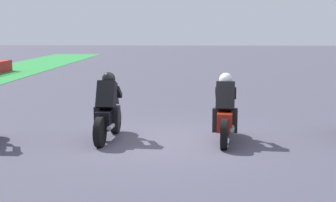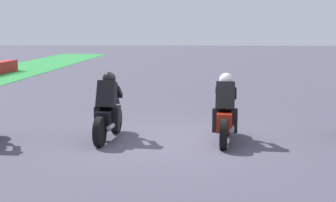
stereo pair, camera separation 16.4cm
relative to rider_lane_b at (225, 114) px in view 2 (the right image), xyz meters
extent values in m
plane|color=#484656|center=(0.03, 1.25, -0.62)|extent=(120.00, 120.00, 0.00)
cube|color=red|center=(16.18, 11.34, -0.30)|extent=(3.17, 0.60, 0.64)
cylinder|color=black|center=(0.70, -0.07, -0.30)|extent=(0.65, 0.20, 0.64)
cylinder|color=black|center=(-0.69, 0.07, -0.30)|extent=(0.65, 0.20, 0.64)
cube|color=#A02212|center=(0.00, 0.00, -0.12)|extent=(1.13, 0.43, 0.40)
ellipsoid|color=#A02212|center=(0.10, -0.01, 0.18)|extent=(0.51, 0.35, 0.24)
cube|color=red|center=(-0.50, 0.05, -0.10)|extent=(0.08, 0.17, 0.08)
cylinder|color=#A5A5AD|center=(-0.36, -0.12, -0.25)|extent=(0.43, 0.14, 0.10)
cube|color=black|center=(-0.10, 0.01, 0.40)|extent=(0.52, 0.45, 0.66)
sphere|color=silver|center=(0.12, -0.01, 0.74)|extent=(0.33, 0.33, 0.30)
cube|color=#5D5497|center=(0.50, -0.05, 0.22)|extent=(0.18, 0.27, 0.23)
cube|color=black|center=(-0.10, 0.21, -0.12)|extent=(0.19, 0.16, 0.52)
cube|color=black|center=(-0.14, -0.19, -0.12)|extent=(0.19, 0.16, 0.52)
cube|color=black|center=(0.30, 0.15, 0.42)|extent=(0.39, 0.14, 0.31)
cube|color=black|center=(0.26, -0.21, 0.42)|extent=(0.39, 0.14, 0.31)
cylinder|color=black|center=(0.80, 2.53, -0.30)|extent=(0.65, 0.20, 0.64)
cylinder|color=black|center=(-0.59, 2.66, -0.30)|extent=(0.65, 0.20, 0.64)
cube|color=black|center=(0.11, 2.60, -0.12)|extent=(1.12, 0.42, 0.40)
ellipsoid|color=black|center=(0.20, 2.59, 0.18)|extent=(0.50, 0.34, 0.24)
cube|color=red|center=(-0.40, 2.64, -0.10)|extent=(0.07, 0.16, 0.08)
cylinder|color=#A5A5AD|center=(-0.26, 2.47, -0.25)|extent=(0.43, 0.14, 0.10)
cube|color=black|center=(0.01, 2.61, 0.40)|extent=(0.52, 0.44, 0.66)
sphere|color=black|center=(0.22, 2.59, 0.74)|extent=(0.33, 0.33, 0.30)
cube|color=slate|center=(0.60, 2.55, 0.22)|extent=(0.18, 0.27, 0.23)
cube|color=black|center=(0.00, 2.81, -0.12)|extent=(0.19, 0.16, 0.52)
cube|color=black|center=(-0.03, 2.41, -0.12)|extent=(0.19, 0.16, 0.52)
cube|color=black|center=(0.40, 2.75, 0.42)|extent=(0.39, 0.13, 0.31)
cube|color=black|center=(0.37, 2.39, 0.42)|extent=(0.39, 0.13, 0.31)
camera|label=1|loc=(-10.67, 0.84, 1.86)|focal=52.86mm
camera|label=2|loc=(-10.66, 0.68, 1.86)|focal=52.86mm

